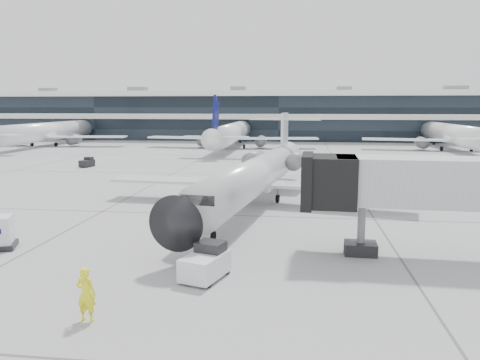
# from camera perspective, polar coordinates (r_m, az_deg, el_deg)

# --- Properties ---
(ground) EXTENTS (220.00, 220.00, 0.00)m
(ground) POSITION_cam_1_polar(r_m,az_deg,el_deg) (34.09, -0.78, -4.34)
(ground) COLOR #939396
(ground) RESTS_ON ground
(terminal) EXTENTS (170.00, 22.00, 10.00)m
(terminal) POSITION_cam_1_polar(r_m,az_deg,el_deg) (114.97, 4.97, 7.58)
(terminal) COLOR black
(terminal) RESTS_ON ground
(bg_jet_left) EXTENTS (32.00, 40.00, 9.60)m
(bg_jet_left) POSITION_cam_1_polar(r_m,az_deg,el_deg) (101.20, -22.21, 3.91)
(bg_jet_left) COLOR white
(bg_jet_left) RESTS_ON ground
(bg_jet_center) EXTENTS (32.00, 40.00, 9.60)m
(bg_jet_center) POSITION_cam_1_polar(r_m,az_deg,el_deg) (89.09, -0.95, 3.97)
(bg_jet_center) COLOR white
(bg_jet_center) RESTS_ON ground
(bg_jet_right) EXTENTS (32.00, 40.00, 9.60)m
(bg_jet_right) POSITION_cam_1_polar(r_m,az_deg,el_deg) (92.34, 24.49, 3.34)
(bg_jet_right) COLOR white
(bg_jet_right) RESTS_ON ground
(regional_jet) EXTENTS (24.81, 30.96, 7.16)m
(regional_jet) POSITION_cam_1_polar(r_m,az_deg,el_deg) (37.47, 1.98, 0.68)
(regional_jet) COLOR silver
(regional_jet) RESTS_ON ground
(ramp_worker) EXTENTS (0.79, 0.56, 2.07)m
(ramp_worker) POSITION_cam_1_polar(r_m,az_deg,el_deg) (18.59, -18.25, -13.09)
(ramp_worker) COLOR #FBF81A
(ramp_worker) RESTS_ON ground
(baggage_tug) EXTENTS (2.18, 2.86, 1.61)m
(baggage_tug) POSITION_cam_1_polar(r_m,az_deg,el_deg) (21.96, -4.18, -10.05)
(baggage_tug) COLOR white
(baggage_tug) RESTS_ON ground
(traffic_cone) EXTENTS (0.51, 0.51, 0.61)m
(traffic_cone) POSITION_cam_1_polar(r_m,az_deg,el_deg) (41.64, -4.70, -1.51)
(traffic_cone) COLOR red
(traffic_cone) RESTS_ON ground
(far_tug) EXTENTS (1.51, 2.16, 1.26)m
(far_tug) POSITION_cam_1_polar(r_m,az_deg,el_deg) (64.12, -18.13, 2.04)
(far_tug) COLOR black
(far_tug) RESTS_ON ground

